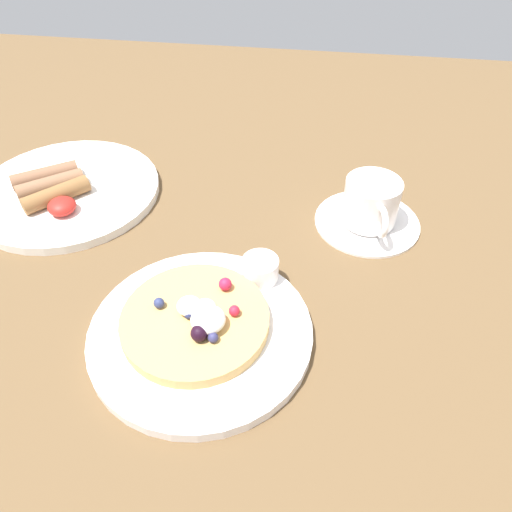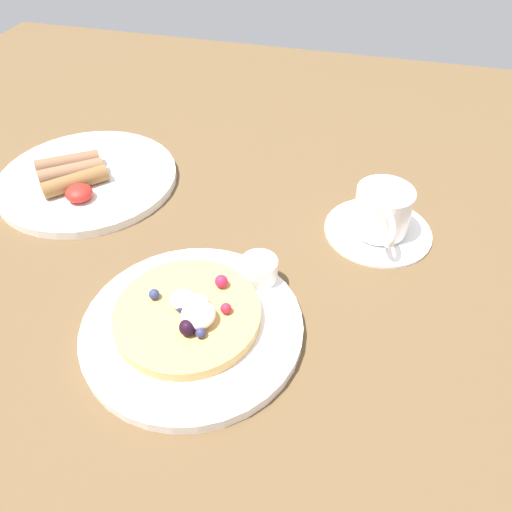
{
  "view_description": "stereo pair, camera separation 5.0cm",
  "coord_description": "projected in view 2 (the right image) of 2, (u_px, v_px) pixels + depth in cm",
  "views": [
    {
      "loc": [
        8.12,
        -40.1,
        44.12
      ],
      "look_at": [
        2.16,
        1.9,
        4.0
      ],
      "focal_mm": 34.47,
      "sensor_mm": 36.0,
      "label": 1
    },
    {
      "loc": [
        12.99,
        -39.11,
        44.12
      ],
      "look_at": [
        2.16,
        1.9,
        4.0
      ],
      "focal_mm": 34.47,
      "sensor_mm": 36.0,
      "label": 2
    }
  ],
  "objects": [
    {
      "name": "ground_plane",
      "position": [
        235.0,
        295.0,
        0.61
      ],
      "size": [
        163.16,
        155.24,
        3.0
      ],
      "primitive_type": "cube",
      "color": "brown"
    },
    {
      "name": "pancake_plate",
      "position": [
        193.0,
        327.0,
        0.55
      ],
      "size": [
        24.64,
        24.64,
        1.37
      ],
      "primitive_type": "cylinder",
      "color": "white",
      "rests_on": "ground_plane"
    },
    {
      "name": "pancake_with_berries",
      "position": [
        188.0,
        314.0,
        0.54
      ],
      "size": [
        16.31,
        16.31,
        3.66
      ],
      "color": "tan",
      "rests_on": "pancake_plate"
    },
    {
      "name": "syrup_ramekin",
      "position": [
        259.0,
        269.0,
        0.58
      ],
      "size": [
        4.41,
        4.41,
        2.85
      ],
      "color": "white",
      "rests_on": "pancake_plate"
    },
    {
      "name": "breakfast_plate",
      "position": [
        88.0,
        179.0,
        0.76
      ],
      "size": [
        27.13,
        27.13,
        1.3
      ],
      "primitive_type": "cylinder",
      "color": "white",
      "rests_on": "ground_plane"
    },
    {
      "name": "fried_breakfast",
      "position": [
        70.0,
        174.0,
        0.74
      ],
      "size": [
        13.51,
        12.28,
        2.66
      ],
      "color": "brown",
      "rests_on": "breakfast_plate"
    },
    {
      "name": "coffee_saucer",
      "position": [
        378.0,
        230.0,
        0.67
      ],
      "size": [
        14.57,
        14.57,
        0.77
      ],
      "primitive_type": "cylinder",
      "color": "white",
      "rests_on": "ground_plane"
    },
    {
      "name": "coffee_cup",
      "position": [
        383.0,
        210.0,
        0.65
      ],
      "size": [
        7.53,
        10.57,
        6.19
      ],
      "color": "white",
      "rests_on": "coffee_saucer"
    }
  ]
}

